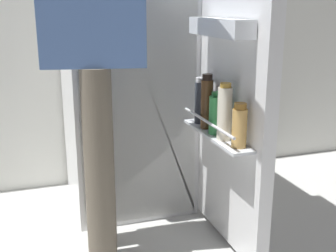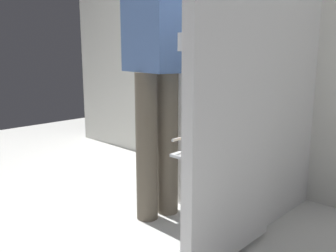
% 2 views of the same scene
% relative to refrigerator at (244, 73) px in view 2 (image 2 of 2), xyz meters
% --- Properties ---
extents(ground_plane, '(6.53, 6.53, 0.00)m').
position_rel_refrigerator_xyz_m(ground_plane, '(-0.03, -0.50, -0.81)').
color(ground_plane, silver).
extents(refrigerator, '(0.66, 1.20, 1.61)m').
position_rel_refrigerator_xyz_m(refrigerator, '(0.00, 0.00, 0.00)').
color(refrigerator, white).
rests_on(refrigerator, ground_plane).
extents(person, '(0.54, 0.75, 1.65)m').
position_rel_refrigerator_xyz_m(person, '(-0.25, -0.45, 0.18)').
color(person, '#665B4C').
rests_on(person, ground_plane).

